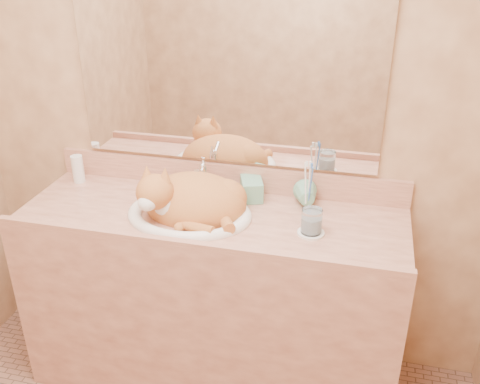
% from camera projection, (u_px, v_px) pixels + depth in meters
% --- Properties ---
extents(wall_back, '(2.40, 0.02, 2.50)m').
position_uv_depth(wall_back, '(227.00, 102.00, 2.26)').
color(wall_back, '#956743').
rests_on(wall_back, ground).
extents(vanity_counter, '(1.60, 0.55, 0.85)m').
position_uv_depth(vanity_counter, '(213.00, 299.00, 2.38)').
color(vanity_counter, '#9B5A45').
rests_on(vanity_counter, floor).
extents(mirror, '(1.30, 0.02, 0.80)m').
position_uv_depth(mirror, '(226.00, 70.00, 2.19)').
color(mirror, white).
rests_on(mirror, wall_back).
extents(sink_basin, '(0.52, 0.44, 0.16)m').
position_uv_depth(sink_basin, '(189.00, 198.00, 2.16)').
color(sink_basin, white).
rests_on(sink_basin, vanity_counter).
extents(faucet, '(0.07, 0.12, 0.16)m').
position_uv_depth(faucet, '(203.00, 178.00, 2.33)').
color(faucet, white).
rests_on(faucet, vanity_counter).
extents(cat, '(0.44, 0.36, 0.24)m').
position_uv_depth(cat, '(190.00, 198.00, 2.18)').
color(cat, '#B15E29').
rests_on(cat, sink_basin).
extents(soap_dispenser, '(0.11, 0.12, 0.20)m').
position_uv_depth(soap_dispenser, '(253.00, 184.00, 2.24)').
color(soap_dispenser, '#6CAD8B').
rests_on(soap_dispenser, vanity_counter).
extents(toothbrush_cup, '(0.12, 0.12, 0.10)m').
position_uv_depth(toothbrush_cup, '(307.00, 201.00, 2.21)').
color(toothbrush_cup, '#6CAD8B').
rests_on(toothbrush_cup, vanity_counter).
extents(toothbrushes, '(0.04, 0.04, 0.22)m').
position_uv_depth(toothbrushes, '(308.00, 182.00, 2.17)').
color(toothbrushes, white).
rests_on(toothbrushes, toothbrush_cup).
extents(saucer, '(0.10, 0.10, 0.01)m').
position_uv_depth(saucer, '(311.00, 233.00, 2.06)').
color(saucer, white).
rests_on(saucer, vanity_counter).
extents(water_glass, '(0.08, 0.08, 0.10)m').
position_uv_depth(water_glass, '(312.00, 221.00, 2.04)').
color(water_glass, white).
rests_on(water_glass, saucer).
extents(lotion_bottle, '(0.05, 0.05, 0.13)m').
position_uv_depth(lotion_bottle, '(78.00, 169.00, 2.46)').
color(lotion_bottle, white).
rests_on(lotion_bottle, vanity_counter).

